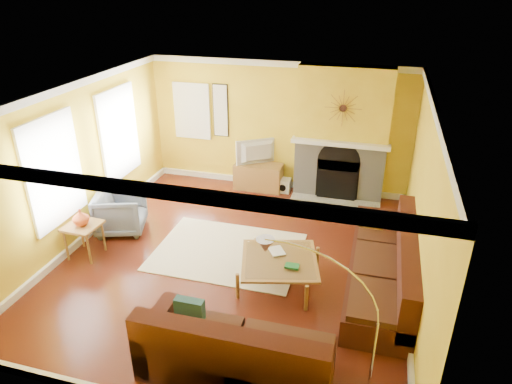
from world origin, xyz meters
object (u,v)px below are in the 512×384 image
(coffee_table, at_px, (279,271))
(side_table, at_px, (85,240))
(armchair, at_px, (121,212))
(sectional_sofa, at_px, (300,272))
(media_console, at_px, (258,176))
(arc_lamp, at_px, (323,329))

(coffee_table, distance_m, side_table, 3.25)
(armchair, relative_size, side_table, 1.45)
(sectional_sofa, relative_size, side_table, 6.87)
(side_table, bearing_deg, media_console, 57.89)
(media_console, relative_size, armchair, 1.22)
(side_table, bearing_deg, coffee_table, 1.88)
(coffee_table, distance_m, media_console, 3.40)
(media_console, bearing_deg, side_table, -122.11)
(armchair, bearing_deg, arc_lamp, -142.78)
(media_console, bearing_deg, armchair, -128.58)
(sectional_sofa, xyz_separation_m, media_console, (-1.54, 3.45, -0.17))
(media_console, bearing_deg, coffee_table, -69.55)
(side_table, bearing_deg, armchair, 80.38)
(coffee_table, xyz_separation_m, side_table, (-3.25, -0.11, 0.07))
(sectional_sofa, xyz_separation_m, side_table, (-3.61, 0.16, -0.16))
(coffee_table, distance_m, armchair, 3.20)
(armchair, xyz_separation_m, side_table, (-0.15, -0.89, -0.09))
(sectional_sofa, relative_size, coffee_table, 3.59)
(coffee_table, relative_size, media_console, 1.08)
(coffee_table, relative_size, armchair, 1.32)
(sectional_sofa, height_order, media_console, sectional_sofa)
(sectional_sofa, height_order, side_table, sectional_sofa)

